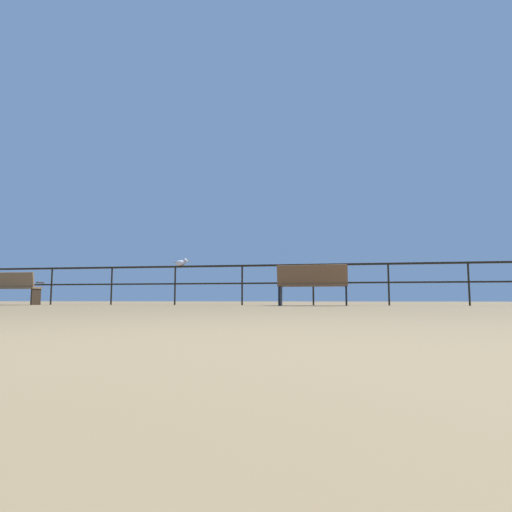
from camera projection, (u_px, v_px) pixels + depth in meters
The scene contains 5 objects.
ground_plane at pixel (177, 349), 1.23m from camera, with size 60.00×60.00×0.00m, color olive.
pier_railing at pixel (313, 275), 10.68m from camera, with size 25.54×0.05×1.04m.
bench_far_left at pixel (11, 286), 11.23m from camera, with size 1.43×0.65×0.85m.
bench_near_left at pixel (312, 283), 9.85m from camera, with size 1.62×0.65×0.94m.
seagull_on_rail at pixel (181, 262), 11.33m from camera, with size 0.39×0.27×0.20m.
Camera 1 is at (0.44, -1.19, 0.14)m, focal length 29.85 mm.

